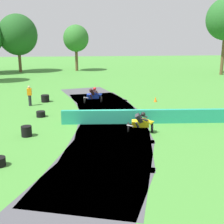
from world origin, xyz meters
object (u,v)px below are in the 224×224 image
tire_stack_mid_b (41,114)px  tire_stack_far (45,98)px  motorcycle_chase_blue (94,95)px  tire_stack_mid_a (27,131)px  traffic_cone (155,99)px  motorcycle_lead_yellow (142,123)px  track_marshal (30,96)px

tire_stack_mid_b → tire_stack_far: bearing=93.0°
motorcycle_chase_blue → tire_stack_mid_a: 9.01m
tire_stack_far → traffic_cone: tire_stack_far is taller
motorcycle_lead_yellow → tire_stack_mid_b: bearing=146.9°
tire_stack_mid_b → traffic_cone: 9.90m
tire_stack_mid_a → track_marshal: 7.63m
tire_stack_mid_b → tire_stack_far: (-0.25, 4.76, 0.10)m
motorcycle_lead_yellow → traffic_cone: bearing=70.8°
motorcycle_lead_yellow → motorcycle_chase_blue: bearing=107.0°
traffic_cone → tire_stack_mid_a: bearing=-139.9°
tire_stack_far → motorcycle_chase_blue: bearing=-11.3°
tire_stack_mid_a → traffic_cone: 12.27m
tire_stack_far → tire_stack_mid_b: bearing=-87.0°
motorcycle_lead_yellow → motorcycle_chase_blue: (-2.47, 8.07, 0.02)m
track_marshal → tire_stack_mid_b: bearing=-69.4°
motorcycle_lead_yellow → tire_stack_mid_a: 6.60m
tire_stack_mid_b → motorcycle_chase_blue: bearing=45.5°
motorcycle_lead_yellow → traffic_cone: size_ratio=3.87×
motorcycle_lead_yellow → motorcycle_chase_blue: motorcycle_chase_blue is taller
motorcycle_chase_blue → traffic_cone: motorcycle_chase_blue is taller
tire_stack_mid_a → track_marshal: size_ratio=0.37×
motorcycle_chase_blue → track_marshal: 5.19m
tire_stack_mid_b → tire_stack_far: 4.77m
motorcycle_chase_blue → tire_stack_far: size_ratio=2.46×
motorcycle_chase_blue → tire_stack_far: bearing=168.7°
tire_stack_far → traffic_cone: size_ratio=1.56×
motorcycle_lead_yellow → track_marshal: size_ratio=1.04×
tire_stack_far → track_marshal: (-1.05, -1.29, 0.52)m
tire_stack_mid_a → tire_stack_far: 8.82m
tire_stack_mid_a → tire_stack_far: same height
motorcycle_chase_blue → traffic_cone: bearing=-1.1°
tire_stack_mid_b → tire_stack_mid_a: bearing=-93.6°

